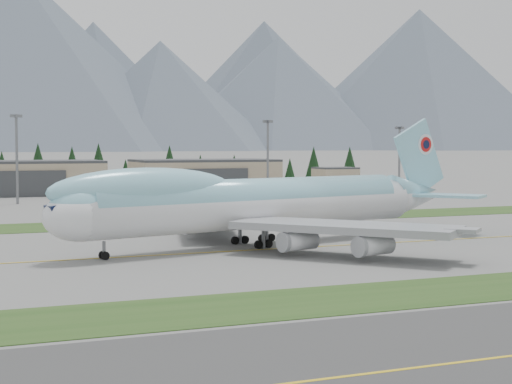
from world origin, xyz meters
name	(u,v)px	position (x,y,z in m)	size (l,w,h in m)	color
ground	(229,252)	(0.00, 0.00, 0.00)	(7000.00, 7000.00, 0.00)	slate
grass_strip_near	(354,298)	(0.00, -38.00, 0.00)	(400.00, 14.00, 0.08)	#284819
grass_strip_far	(153,223)	(0.00, 45.00, 0.00)	(400.00, 18.00, 0.08)	#284819
asphalt_taxiway	(511,357)	(0.00, -62.00, 0.00)	(400.00, 32.00, 0.04)	#363636
taxiway_line_main	(229,252)	(0.00, 0.00, 0.00)	(400.00, 0.40, 0.02)	gold
taxiway_line_near	(511,357)	(0.00, -62.00, 0.00)	(400.00, 0.40, 0.02)	gold
boeing_747_freighter	(256,202)	(6.21, 4.78, 6.79)	(78.38, 65.60, 20.59)	white
hangar_center	(25,178)	(-15.00, 149.90, 5.39)	(48.00, 26.60, 10.80)	tan
hangar_right	(204,175)	(45.00, 149.90, 5.39)	(48.00, 26.60, 10.80)	tan
control_shed	(335,177)	(95.00, 148.00, 3.80)	(14.00, 12.00, 7.60)	tan
floodlight_masts	(130,145)	(10.24, 110.60, 15.79)	(191.64, 6.07, 23.85)	slate
service_vehicle_b	(173,195)	(28.05, 129.51, 0.00)	(1.10, 3.13, 1.03)	yellow
service_vehicle_c	(255,193)	(55.85, 129.32, 0.00)	(1.45, 3.57, 1.03)	silver
conifer_belt	(48,167)	(-0.25, 211.00, 7.18)	(277.72, 14.03, 16.63)	black
mountain_ridge_rear	(17,79)	(219.05, 2900.00, 256.86)	(4442.43, 1050.09, 525.04)	slate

